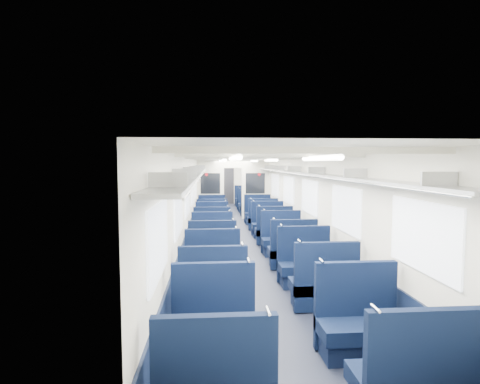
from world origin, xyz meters
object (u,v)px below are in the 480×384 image
Objects in this scene: seat_13 at (274,232)px; seat_14 at (212,226)px; seat_6 at (213,272)px; seat_25 at (247,202)px; seat_22 at (212,205)px; seat_2 at (214,328)px; seat_11 at (282,241)px; seat_20 at (212,209)px; seat_18 at (212,215)px; seat_23 at (249,205)px; seat_7 at (305,267)px; seat_19 at (258,215)px; seat_10 at (212,243)px; seat_26 at (212,200)px; seat_21 at (252,208)px; seat_9 at (292,253)px; seat_4 at (213,293)px; seat_27 at (244,200)px; seat_3 at (359,326)px; seat_16 at (212,221)px; seat_24 at (212,202)px; bulkhead at (233,188)px; seat_15 at (268,226)px; end_door at (227,185)px; seat_12 at (212,233)px; seat_5 at (324,287)px; seat_17 at (263,220)px.

seat_14 is at bearing 146.99° from seat_13.
seat_25 is at bearing 81.58° from seat_6.
seat_22 is at bearing -149.88° from seat_25.
seat_2 is 4.95m from seat_11.
seat_11 and seat_20 have the same top height.
seat_14 and seat_18 have the same top height.
seat_23 is at bearing 62.53° from seat_18.
seat_6 and seat_14 have the same top height.
seat_7 is 1.00× the size of seat_19.
seat_10 and seat_20 have the same top height.
seat_26 is at bearing 90.00° from seat_10.
seat_9 is at bearing -90.00° from seat_21.
seat_10 is at bearing 90.00° from seat_4.
seat_27 is at bearing 90.00° from seat_9.
seat_3 is at bearing -76.63° from seat_14.
seat_7 is at bearing -90.00° from seat_21.
seat_9 is 1.00× the size of seat_21.
seat_4 is 1.00× the size of seat_16.
seat_24 is at bearing 126.02° from seat_21.
seat_20 and seat_27 have the same top height.
seat_21 is at bearing 90.00° from seat_7.
seat_11 and seat_22 have the same top height.
seat_14 is at bearing -90.00° from seat_24.
seat_9 is 9.98m from seat_25.
bulkhead is 8.37m from seat_6.
seat_15 is (0.00, 4.47, 0.00)m from seat_7.
end_door is at bearing 84.83° from seat_14.
seat_19 is (0.00, 6.88, 0.00)m from seat_7.
seat_7 is 1.00× the size of seat_27.
seat_7 is 2.70m from seat_10.
seat_11 is 1.00× the size of seat_12.
seat_18 is (-1.66, 2.37, 0.00)m from seat_15.
seat_12 is 9.02m from seat_26.
seat_3 is at bearing -90.00° from seat_27.
seat_13 is at bearing 90.00° from seat_5.
seat_25 is (1.66, 11.22, 0.00)m from seat_6.
seat_6 is 11.34m from seat_25.
seat_25 is at bearing 90.00° from seat_21.
seat_20 is (-1.66, 3.18, 0.00)m from seat_17.
seat_24 is (0.00, 9.10, 0.00)m from seat_10.
bulkhead is at bearing 95.13° from seat_5.
seat_14 is 1.00× the size of seat_27.
seat_11 is at bearing -63.11° from seat_16.
seat_3 and seat_19 have the same top height.
seat_16 is 1.00× the size of seat_17.
seat_17 is 1.00× the size of seat_24.
seat_13 is (0.00, 2.35, 0.00)m from seat_9.
seat_9 is at bearing -90.00° from seat_23.
seat_5 is 4.80m from seat_12.
seat_10 is 3.40m from seat_16.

